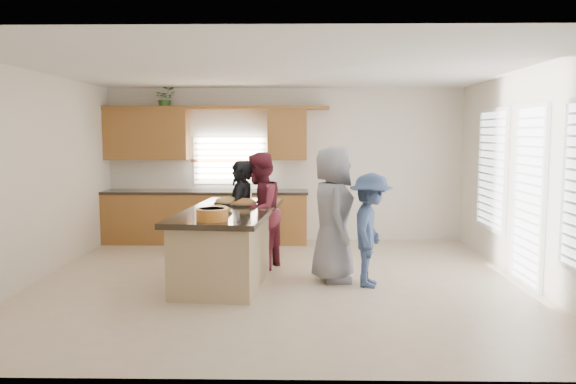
{
  "coord_description": "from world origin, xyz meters",
  "views": [
    {
      "loc": [
        0.24,
        -7.34,
        1.98
      ],
      "look_at": [
        0.1,
        0.56,
        1.15
      ],
      "focal_mm": 35.0,
      "sensor_mm": 36.0,
      "label": 1
    }
  ],
  "objects_px": {
    "woman_right_back": "(371,230)",
    "woman_right_front": "(333,214)",
    "woman_left_front": "(241,213)",
    "woman_left_back": "(242,215)",
    "woman_left_mid": "(259,211)",
    "island": "(230,245)",
    "salad_bowl": "(212,214)"
  },
  "relations": [
    {
      "from": "island",
      "to": "woman_left_mid",
      "type": "distance_m",
      "value": 0.71
    },
    {
      "from": "woman_left_back",
      "to": "woman_left_front",
      "type": "relative_size",
      "value": 1.0
    },
    {
      "from": "woman_left_back",
      "to": "woman_right_back",
      "type": "height_order",
      "value": "woman_left_back"
    },
    {
      "from": "island",
      "to": "woman_left_back",
      "type": "relative_size",
      "value": 1.76
    },
    {
      "from": "salad_bowl",
      "to": "woman_left_back",
      "type": "distance_m",
      "value": 1.57
    },
    {
      "from": "salad_bowl",
      "to": "woman_left_front",
      "type": "distance_m",
      "value": 1.81
    },
    {
      "from": "salad_bowl",
      "to": "woman_left_mid",
      "type": "distance_m",
      "value": 1.55
    },
    {
      "from": "woman_left_mid",
      "to": "woman_left_front",
      "type": "distance_m",
      "value": 0.44
    },
    {
      "from": "woman_right_back",
      "to": "woman_right_front",
      "type": "relative_size",
      "value": 0.81
    },
    {
      "from": "woman_left_mid",
      "to": "woman_left_front",
      "type": "relative_size",
      "value": 1.08
    },
    {
      "from": "salad_bowl",
      "to": "woman_right_back",
      "type": "relative_size",
      "value": 0.26
    },
    {
      "from": "island",
      "to": "woman_right_front",
      "type": "distance_m",
      "value": 1.49
    },
    {
      "from": "island",
      "to": "woman_left_front",
      "type": "xyz_separation_m",
      "value": [
        0.08,
        0.75,
        0.34
      ]
    },
    {
      "from": "woman_left_back",
      "to": "woman_right_front",
      "type": "xyz_separation_m",
      "value": [
        1.29,
        -0.67,
        0.11
      ]
    },
    {
      "from": "island",
      "to": "woman_left_mid",
      "type": "xyz_separation_m",
      "value": [
        0.38,
        0.44,
        0.4
      ]
    },
    {
      "from": "island",
      "to": "woman_right_back",
      "type": "relative_size",
      "value": 1.9
    },
    {
      "from": "island",
      "to": "woman_left_back",
      "type": "height_order",
      "value": "woman_left_back"
    },
    {
      "from": "woman_right_front",
      "to": "woman_left_back",
      "type": "bearing_deg",
      "value": 57.86
    },
    {
      "from": "woman_left_mid",
      "to": "woman_right_front",
      "type": "height_order",
      "value": "woman_right_front"
    },
    {
      "from": "woman_right_back",
      "to": "woman_right_front",
      "type": "height_order",
      "value": "woman_right_front"
    },
    {
      "from": "woman_left_mid",
      "to": "woman_right_back",
      "type": "bearing_deg",
      "value": 78.53
    },
    {
      "from": "woman_left_back",
      "to": "woman_left_mid",
      "type": "height_order",
      "value": "woman_left_mid"
    },
    {
      "from": "woman_left_back",
      "to": "woman_left_front",
      "type": "distance_m",
      "value": 0.25
    },
    {
      "from": "woman_left_back",
      "to": "woman_right_back",
      "type": "bearing_deg",
      "value": 71.41
    },
    {
      "from": "woman_left_front",
      "to": "woman_right_front",
      "type": "xyz_separation_m",
      "value": [
        1.33,
        -0.92,
        0.12
      ]
    },
    {
      "from": "salad_bowl",
      "to": "woman_left_front",
      "type": "bearing_deg",
      "value": 84.97
    },
    {
      "from": "salad_bowl",
      "to": "woman_left_back",
      "type": "xyz_separation_m",
      "value": [
        0.19,
        1.54,
        -0.24
      ]
    },
    {
      "from": "woman_left_mid",
      "to": "woman_left_front",
      "type": "xyz_separation_m",
      "value": [
        -0.3,
        0.31,
        -0.07
      ]
    },
    {
      "from": "salad_bowl",
      "to": "woman_left_front",
      "type": "relative_size",
      "value": 0.24
    },
    {
      "from": "woman_left_front",
      "to": "woman_right_front",
      "type": "relative_size",
      "value": 0.87
    },
    {
      "from": "woman_left_front",
      "to": "island",
      "type": "bearing_deg",
      "value": -20.09
    },
    {
      "from": "woman_left_front",
      "to": "woman_right_back",
      "type": "xyz_separation_m",
      "value": [
        1.8,
        -1.18,
        -0.05
      ]
    }
  ]
}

